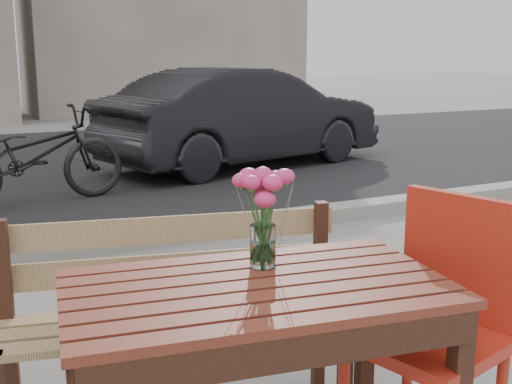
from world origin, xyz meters
TOP-DOWN VIEW (x-y plane):
  - street at (0.00, 5.06)m, footprint 30.00×8.12m
  - main_table at (0.18, 0.07)m, footprint 1.28×0.87m
  - main_bench at (0.10, 0.64)m, footprint 1.43×0.71m
  - red_chair at (0.84, -0.04)m, footprint 0.57×0.57m
  - main_vase at (0.27, 0.21)m, footprint 0.18×0.18m
  - parked_car at (2.95, 5.91)m, footprint 4.07×2.23m
  - bicycle at (0.16, 4.84)m, footprint 1.87×0.87m

SIDE VIEW (x-z plane):
  - street at x=0.00m, z-range -0.03..0.09m
  - bicycle at x=0.16m, z-range 0.00..0.95m
  - main_bench at x=0.10m, z-range 0.09..0.94m
  - red_chair at x=0.84m, z-range 0.08..1.03m
  - main_table at x=0.18m, z-range 0.25..0.98m
  - parked_car at x=2.95m, z-range 0.00..1.27m
  - main_vase at x=0.27m, z-range 0.77..1.11m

